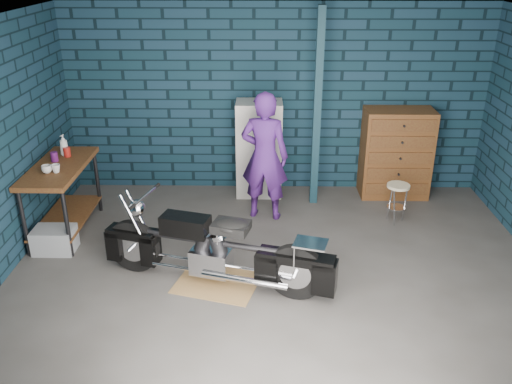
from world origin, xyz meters
TOP-DOWN VIEW (x-y plane):
  - ground at (0.00, 0.00)m, footprint 6.00×6.00m
  - room_walls at (0.00, 0.55)m, footprint 6.02×5.01m
  - support_post at (0.55, 1.95)m, footprint 0.10×0.10m
  - workbench at (-2.68, 1.00)m, footprint 0.60×1.40m
  - drip_mat at (-0.66, -0.17)m, footprint 1.01×0.86m
  - motorcycle at (-0.66, -0.17)m, footprint 2.26×1.17m
  - person at (-0.15, 1.48)m, footprint 0.70×0.53m
  - storage_bin at (-2.66, 0.50)m, footprint 0.48×0.34m
  - locker at (-0.23, 2.23)m, footprint 0.65×0.46m
  - tool_chest at (1.74, 2.23)m, footprint 0.96×0.54m
  - shop_stool at (1.59, 1.33)m, footprint 0.31×0.31m
  - cup_a at (-2.72, 0.75)m, footprint 0.13×0.13m
  - cup_b at (-2.62, 0.77)m, footprint 0.12×0.12m
  - mug_purple at (-2.77, 1.13)m, footprint 0.10×0.10m
  - mug_red at (-2.67, 1.31)m, footprint 0.11×0.11m
  - bottle at (-2.71, 1.36)m, footprint 0.13×0.13m

SIDE VIEW (x-z plane):
  - ground at x=0.00m, z-range 0.00..0.00m
  - drip_mat at x=-0.66m, z-range 0.00..0.01m
  - storage_bin at x=-2.66m, z-range 0.00..0.30m
  - shop_stool at x=1.59m, z-range 0.00..0.54m
  - workbench at x=-2.68m, z-range 0.00..0.91m
  - motorcycle at x=-0.66m, z-range 0.00..0.96m
  - tool_chest at x=1.74m, z-range 0.00..1.29m
  - locker at x=-0.23m, z-range 0.00..1.39m
  - person at x=-0.15m, z-range 0.00..1.72m
  - cup_a at x=-2.72m, z-range 0.91..1.00m
  - cup_b at x=-2.62m, z-range 0.91..1.01m
  - mug_purple at x=-2.77m, z-range 0.91..1.03m
  - mug_red at x=-2.67m, z-range 0.91..1.03m
  - bottle at x=-2.71m, z-range 0.91..1.18m
  - support_post at x=0.55m, z-range 0.00..2.70m
  - room_walls at x=0.00m, z-range 0.55..3.26m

